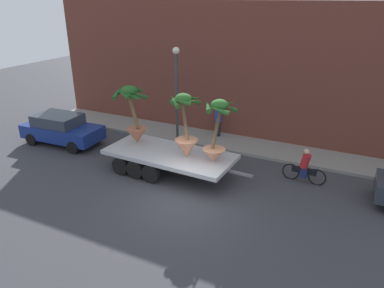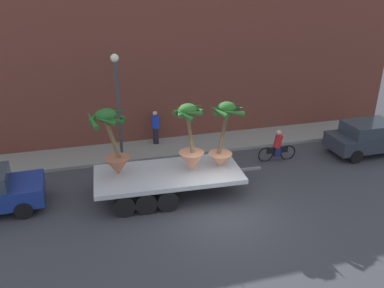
{
  "view_description": "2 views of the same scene",
  "coord_description": "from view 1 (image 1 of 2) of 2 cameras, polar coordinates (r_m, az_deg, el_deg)",
  "views": [
    {
      "loc": [
        5.49,
        -10.63,
        7.32
      ],
      "look_at": [
        -0.71,
        2.11,
        1.44
      ],
      "focal_mm": 33.57,
      "sensor_mm": 36.0,
      "label": 1
    },
    {
      "loc": [
        -4.32,
        -11.65,
        8.2
      ],
      "look_at": [
        -0.44,
        2.84,
        1.61
      ],
      "focal_mm": 37.31,
      "sensor_mm": 36.0,
      "label": 2
    }
  ],
  "objects": [
    {
      "name": "ground_plane",
      "position": [
        14.02,
        -1.19,
        -8.93
      ],
      "size": [
        60.0,
        60.0,
        0.0
      ],
      "primitive_type": "plane",
      "color": "#38383D"
    },
    {
      "name": "sidewalk",
      "position": [
        19.03,
        7.18,
        -0.01
      ],
      "size": [
        24.0,
        2.2,
        0.15
      ],
      "primitive_type": "cube",
      "color": "gray",
      "rests_on": "ground"
    },
    {
      "name": "building_facade",
      "position": [
        19.59,
        9.36,
        11.18
      ],
      "size": [
        24.0,
        1.2,
        7.12
      ],
      "primitive_type": "cube",
      "color": "brown",
      "rests_on": "ground"
    },
    {
      "name": "flatbed_trailer",
      "position": [
        15.9,
        -4.32,
        -1.85
      ],
      "size": [
        6.71,
        2.74,
        0.98
      ],
      "color": "#B7BABF",
      "rests_on": "ground"
    },
    {
      "name": "potted_palm_rear",
      "position": [
        14.32,
        3.87,
        1.52
      ],
      "size": [
        1.33,
        1.31,
        2.67
      ],
      "color": "tan",
      "rests_on": "flatbed_trailer"
    },
    {
      "name": "potted_palm_middle",
      "position": [
        16.5,
        -9.26,
        4.42
      ],
      "size": [
        1.58,
        1.53,
        2.67
      ],
      "color": "#B26647",
      "rests_on": "flatbed_trailer"
    },
    {
      "name": "potted_palm_front",
      "position": [
        14.8,
        -1.02,
        1.84
      ],
      "size": [
        1.33,
        1.37,
        2.75
      ],
      "color": "tan",
      "rests_on": "flatbed_trailer"
    },
    {
      "name": "cyclist",
      "position": [
        15.73,
        17.45,
        -3.58
      ],
      "size": [
        1.84,
        0.36,
        1.54
      ],
      "color": "black",
      "rests_on": "ground"
    },
    {
      "name": "trailing_car",
      "position": [
        20.12,
        -20.05,
        2.31
      ],
      "size": [
        4.29,
        2.09,
        1.58
      ],
      "color": "navy",
      "rests_on": "ground"
    },
    {
      "name": "pedestrian_near_gate",
      "position": [
        19.56,
        4.19,
        3.77
      ],
      "size": [
        0.36,
        0.36,
        1.71
      ],
      "color": "black",
      "rests_on": "sidewalk"
    },
    {
      "name": "street_lamp",
      "position": [
        18.56,
        -2.47,
        9.8
      ],
      "size": [
        0.36,
        0.36,
        4.83
      ],
      "color": "#383D42",
      "rests_on": "sidewalk"
    }
  ]
}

